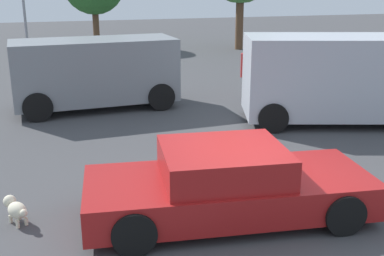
# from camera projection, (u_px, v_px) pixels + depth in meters

# --- Properties ---
(ground_plane) EXTENTS (80.00, 80.00, 0.00)m
(ground_plane) POSITION_uv_depth(u_px,v_px,m) (242.00, 211.00, 7.88)
(ground_plane) COLOR #424244
(sedan_foreground) EXTENTS (4.70, 2.34, 1.19)m
(sedan_foreground) POSITION_uv_depth(u_px,v_px,m) (227.00, 185.00, 7.53)
(sedan_foreground) COLOR maroon
(sedan_foreground) RESTS_ON ground_plane
(dog) EXTENTS (0.41, 0.59, 0.40)m
(dog) POSITION_uv_depth(u_px,v_px,m) (16.00, 208.00, 7.42)
(dog) COLOR beige
(dog) RESTS_ON ground_plane
(van_white) EXTENTS (5.38, 3.37, 2.29)m
(van_white) POSITION_uv_depth(u_px,v_px,m) (341.00, 77.00, 12.45)
(van_white) COLOR #B2B7C1
(van_white) RESTS_ON ground_plane
(suv_dark) EXTENTS (4.74, 2.22, 2.04)m
(suv_dark) POSITION_uv_depth(u_px,v_px,m) (95.00, 71.00, 13.88)
(suv_dark) COLOR gray
(suv_dark) RESTS_ON ground_plane
(pedestrian) EXTENTS (0.56, 0.31, 1.75)m
(pedestrian) POSITION_uv_depth(u_px,v_px,m) (248.00, 68.00, 14.77)
(pedestrian) COLOR navy
(pedestrian) RESTS_ON ground_plane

